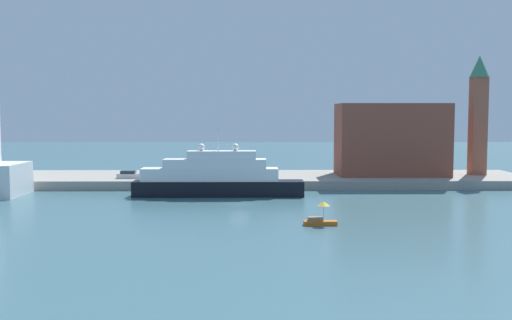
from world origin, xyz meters
TOP-DOWN VIEW (x-y plane):
  - ground at (0.00, 0.00)m, footprint 400.00×400.00m
  - quay_dock at (0.00, 26.71)m, footprint 110.00×21.41m
  - large_yacht at (-4.10, 8.90)m, footprint 28.10×4.27m
  - small_motorboat at (10.19, -17.10)m, footprint 4.06×1.54m
  - harbor_building at (29.14, 26.74)m, footprint 20.98×10.55m
  - bell_tower at (46.35, 27.58)m, footprint 3.72×3.72m
  - parked_car at (-20.95, 21.29)m, footprint 4.55×1.75m
  - person_figure at (-16.42, 21.80)m, footprint 0.36×0.36m
  - mooring_bollard at (5.92, 17.60)m, footprint 0.54×0.54m

SIDE VIEW (x-z plane):
  - ground at x=0.00m, z-range 0.00..0.00m
  - quay_dock at x=0.00m, z-range 0.00..1.64m
  - small_motorboat at x=10.19m, z-range -0.47..2.46m
  - mooring_bollard at x=5.92m, z-range 1.64..2.31m
  - parked_car at x=-20.95m, z-range 1.54..2.96m
  - person_figure at x=-16.42m, z-range 1.58..3.28m
  - large_yacht at x=-4.10m, z-range -2.61..8.64m
  - harbor_building at x=29.14m, z-range 1.64..15.59m
  - bell_tower at x=46.35m, z-range 2.70..26.01m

